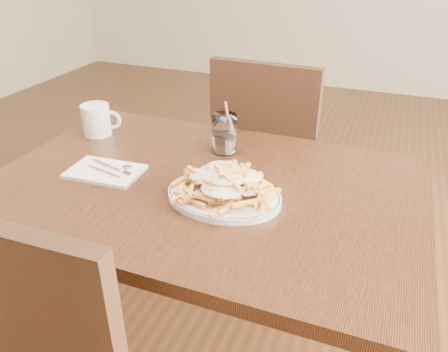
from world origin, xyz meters
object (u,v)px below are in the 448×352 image
at_px(table, 204,205).
at_px(water_glass, 224,136).
at_px(chair_far, 269,152).
at_px(fries_plate, 224,196).
at_px(loaded_fries, 224,179).
at_px(coffee_mug, 97,120).

height_order(table, water_glass, water_glass).
distance_m(chair_far, water_glass, 0.55).
bearing_deg(fries_plate, chair_far, 96.31).
bearing_deg(table, water_glass, 94.81).
xyz_separation_m(table, loaded_fries, (0.09, -0.06, 0.14)).
relative_size(table, coffee_mug, 9.01).
bearing_deg(coffee_mug, water_glass, 3.56).
height_order(table, loaded_fries, loaded_fries).
bearing_deg(coffee_mug, loaded_fries, -23.23).
xyz_separation_m(chair_far, coffee_mug, (-0.48, -0.51, 0.27)).
bearing_deg(table, loaded_fries, -35.89).
xyz_separation_m(table, chair_far, (0.00, 0.69, -0.13)).
relative_size(fries_plate, loaded_fries, 1.14).
relative_size(table, chair_far, 1.26).
relative_size(chair_far, loaded_fries, 3.28).
bearing_deg(coffee_mug, table, -20.56).
bearing_deg(chair_far, coffee_mug, -133.51).
height_order(loaded_fries, water_glass, water_glass).
xyz_separation_m(loaded_fries, coffee_mug, (-0.57, 0.24, -0.01)).
bearing_deg(water_glass, coffee_mug, -176.44).
bearing_deg(table, fries_plate, -35.89).
height_order(chair_far, fries_plate, chair_far).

